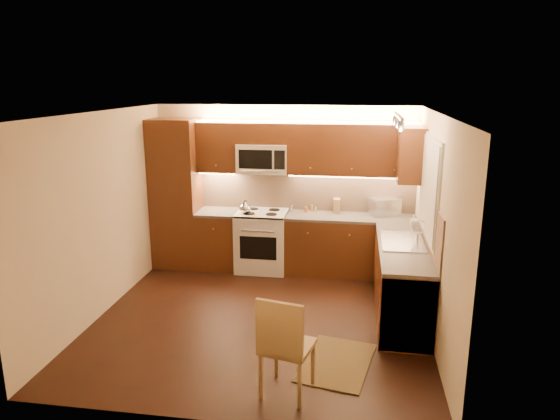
% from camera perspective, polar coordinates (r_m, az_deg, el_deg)
% --- Properties ---
extents(floor, '(4.00, 4.00, 0.01)m').
position_cam_1_polar(floor, '(6.46, -2.10, -11.97)').
color(floor, black).
rests_on(floor, ground).
extents(ceiling, '(4.00, 4.00, 0.01)m').
position_cam_1_polar(ceiling, '(5.80, -2.32, 10.75)').
color(ceiling, beige).
rests_on(ceiling, ground).
extents(wall_back, '(4.00, 0.01, 2.50)m').
position_cam_1_polar(wall_back, '(7.93, 0.51, 2.60)').
color(wall_back, beige).
rests_on(wall_back, ground).
extents(wall_front, '(4.00, 0.01, 2.50)m').
position_cam_1_polar(wall_front, '(4.17, -7.42, -8.51)').
color(wall_front, beige).
rests_on(wall_front, ground).
extents(wall_left, '(0.01, 4.00, 2.50)m').
position_cam_1_polar(wall_left, '(6.67, -19.32, -0.47)').
color(wall_left, beige).
rests_on(wall_left, ground).
extents(wall_right, '(0.01, 4.00, 2.50)m').
position_cam_1_polar(wall_right, '(5.98, 16.99, -1.95)').
color(wall_right, beige).
rests_on(wall_right, ground).
extents(pantry, '(0.70, 0.60, 2.30)m').
position_cam_1_polar(pantry, '(8.07, -11.49, 1.78)').
color(pantry, '#44220E').
rests_on(pantry, floor).
extents(base_cab_back_left, '(0.62, 0.60, 0.86)m').
position_cam_1_polar(base_cab_back_left, '(8.05, -6.81, -3.36)').
color(base_cab_back_left, '#44220E').
rests_on(base_cab_back_left, floor).
extents(counter_back_left, '(0.62, 0.60, 0.04)m').
position_cam_1_polar(counter_back_left, '(7.93, -6.91, -0.26)').
color(counter_back_left, '#353431').
rests_on(counter_back_left, base_cab_back_left).
extents(base_cab_back_right, '(1.92, 0.60, 0.86)m').
position_cam_1_polar(base_cab_back_right, '(7.78, 7.80, -4.03)').
color(base_cab_back_right, '#44220E').
rests_on(base_cab_back_right, floor).
extents(counter_back_right, '(1.92, 0.60, 0.04)m').
position_cam_1_polar(counter_back_right, '(7.65, 7.92, -0.83)').
color(counter_back_right, '#353431').
rests_on(counter_back_right, base_cab_back_right).
extents(base_cab_right, '(0.60, 2.00, 0.86)m').
position_cam_1_polar(base_cab_right, '(6.58, 13.39, -7.76)').
color(base_cab_right, '#44220E').
rests_on(base_cab_right, floor).
extents(counter_right, '(0.60, 2.00, 0.04)m').
position_cam_1_polar(counter_right, '(6.43, 13.62, -4.04)').
color(counter_right, '#353431').
rests_on(counter_right, base_cab_right).
extents(dishwasher, '(0.58, 0.60, 0.84)m').
position_cam_1_polar(dishwasher, '(5.94, 13.90, -10.28)').
color(dishwasher, silver).
rests_on(dishwasher, floor).
extents(backsplash_back, '(3.30, 0.02, 0.60)m').
position_cam_1_polar(backsplash_back, '(7.89, 3.02, 2.15)').
color(backsplash_back, tan).
rests_on(backsplash_back, wall_back).
extents(backsplash_right, '(0.02, 2.00, 0.60)m').
position_cam_1_polar(backsplash_right, '(6.37, 16.38, -1.38)').
color(backsplash_right, tan).
rests_on(backsplash_right, wall_right).
extents(upper_cab_back_left, '(0.62, 0.35, 0.75)m').
position_cam_1_polar(upper_cab_back_left, '(7.86, -6.88, 7.01)').
color(upper_cab_back_left, '#44220E').
rests_on(upper_cab_back_left, wall_back).
extents(upper_cab_back_right, '(1.92, 0.35, 0.75)m').
position_cam_1_polar(upper_cab_back_right, '(7.58, 8.19, 6.70)').
color(upper_cab_back_right, '#44220E').
rests_on(upper_cab_back_right, wall_back).
extents(upper_cab_bridge, '(0.76, 0.35, 0.31)m').
position_cam_1_polar(upper_cab_bridge, '(7.68, -1.91, 8.59)').
color(upper_cab_bridge, '#44220E').
rests_on(upper_cab_bridge, wall_back).
extents(upper_cab_right_corner, '(0.35, 0.50, 0.75)m').
position_cam_1_polar(upper_cab_right_corner, '(7.19, 14.44, 5.99)').
color(upper_cab_right_corner, '#44220E').
rests_on(upper_cab_right_corner, wall_right).
extents(stove, '(0.76, 0.65, 0.92)m').
position_cam_1_polar(stove, '(7.87, -2.01, -3.45)').
color(stove, silver).
rests_on(stove, floor).
extents(microwave, '(0.76, 0.38, 0.44)m').
position_cam_1_polar(microwave, '(7.71, -1.90, 5.80)').
color(microwave, silver).
rests_on(microwave, wall_back).
extents(window_frame, '(0.03, 1.44, 1.24)m').
position_cam_1_polar(window_frame, '(6.42, 16.42, 2.42)').
color(window_frame, silver).
rests_on(window_frame, wall_right).
extents(window_blinds, '(0.02, 1.36, 1.16)m').
position_cam_1_polar(window_blinds, '(6.42, 16.24, 2.42)').
color(window_blinds, silver).
rests_on(window_blinds, wall_right).
extents(sink, '(0.52, 0.86, 0.15)m').
position_cam_1_polar(sink, '(6.54, 13.56, -2.84)').
color(sink, silver).
rests_on(sink, counter_right).
extents(faucet, '(0.20, 0.04, 0.30)m').
position_cam_1_polar(faucet, '(6.54, 15.17, -2.26)').
color(faucet, silver).
rests_on(faucet, counter_right).
extents(track_light_bar, '(0.04, 1.20, 0.03)m').
position_cam_1_polar(track_light_bar, '(6.12, 13.07, 10.21)').
color(track_light_bar, silver).
rests_on(track_light_bar, ceiling).
extents(kettle, '(0.22, 0.22, 0.21)m').
position_cam_1_polar(kettle, '(7.63, -3.93, 0.35)').
color(kettle, silver).
rests_on(kettle, stove).
extents(toaster_oven, '(0.51, 0.45, 0.25)m').
position_cam_1_polar(toaster_oven, '(7.79, 11.52, 0.40)').
color(toaster_oven, silver).
rests_on(toaster_oven, counter_back_right).
extents(knife_block, '(0.10, 0.16, 0.22)m').
position_cam_1_polar(knife_block, '(7.79, 6.35, 0.48)').
color(knife_block, olive).
rests_on(knife_block, counter_back_right).
extents(spice_jar_a, '(0.05, 0.05, 0.10)m').
position_cam_1_polar(spice_jar_a, '(7.84, 1.37, 0.22)').
color(spice_jar_a, silver).
rests_on(spice_jar_a, counter_back_right).
extents(spice_jar_b, '(0.05, 0.05, 0.09)m').
position_cam_1_polar(spice_jar_b, '(7.89, 3.55, 0.26)').
color(spice_jar_b, olive).
rests_on(spice_jar_b, counter_back_right).
extents(spice_jar_c, '(0.05, 0.05, 0.09)m').
position_cam_1_polar(spice_jar_c, '(7.84, 4.03, 0.14)').
color(spice_jar_c, silver).
rests_on(spice_jar_c, counter_back_right).
extents(spice_jar_d, '(0.06, 0.06, 0.09)m').
position_cam_1_polar(spice_jar_d, '(7.77, 2.94, 0.03)').
color(spice_jar_d, '#9A562E').
rests_on(spice_jar_d, counter_back_right).
extents(soap_bottle, '(0.10, 0.10, 0.17)m').
position_cam_1_polar(soap_bottle, '(7.24, 14.70, -1.17)').
color(soap_bottle, silver).
rests_on(soap_bottle, counter_right).
extents(rug, '(0.84, 1.11, 0.01)m').
position_cam_1_polar(rug, '(5.57, 6.36, -16.56)').
color(rug, black).
rests_on(rug, floor).
extents(dining_chair, '(0.53, 0.53, 1.00)m').
position_cam_1_polar(dining_chair, '(4.86, 0.83, -14.71)').
color(dining_chair, olive).
rests_on(dining_chair, floor).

